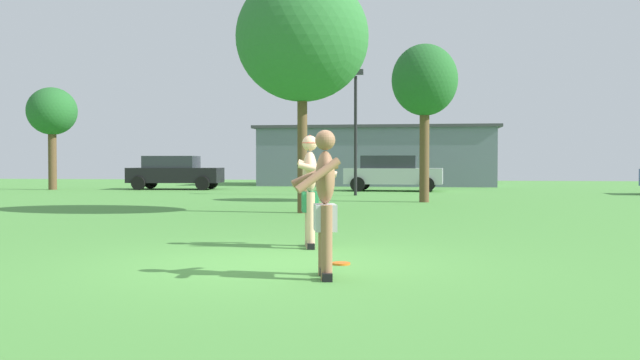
# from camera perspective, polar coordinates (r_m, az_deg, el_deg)

# --- Properties ---
(ground_plane) EXTENTS (80.00, 80.00, 0.00)m
(ground_plane) POSITION_cam_1_polar(r_m,az_deg,el_deg) (8.92, -3.96, -6.94)
(ground_plane) COLOR #4C8E3D
(player_with_cap) EXTENTS (0.69, 0.67, 1.73)m
(player_with_cap) POSITION_cam_1_polar(r_m,az_deg,el_deg) (10.53, -0.81, -0.44)
(player_with_cap) COLOR black
(player_with_cap) RESTS_ON ground_plane
(player_in_gray) EXTENTS (0.64, 0.78, 1.67)m
(player_in_gray) POSITION_cam_1_polar(r_m,az_deg,el_deg) (7.79, 0.38, -1.64)
(player_in_gray) COLOR black
(player_in_gray) RESTS_ON ground_plane
(frisbee) EXTENTS (0.24, 0.24, 0.03)m
(frisbee) POSITION_cam_1_polar(r_m,az_deg,el_deg) (8.87, 1.74, -6.91)
(frisbee) COLOR orange
(frisbee) RESTS_ON ground_plane
(car_silver_near_post) EXTENTS (4.39, 2.21, 1.58)m
(car_silver_near_post) POSITION_cam_1_polar(r_m,az_deg,el_deg) (30.98, 6.02, 0.62)
(car_silver_near_post) COLOR silver
(car_silver_near_post) RESTS_ON ground_plane
(car_black_far_end) EXTENTS (4.42, 2.28, 1.58)m
(car_black_far_end) POSITION_cam_1_polar(r_m,az_deg,el_deg) (33.36, -11.92, 0.66)
(car_black_far_end) COLOR black
(car_black_far_end) RESTS_ON ground_plane
(lamp_post) EXTENTS (0.60, 0.24, 4.87)m
(lamp_post) POSITION_cam_1_polar(r_m,az_deg,el_deg) (26.79, 2.95, 5.25)
(lamp_post) COLOR black
(lamp_post) RESTS_ON ground_plane
(outbuilding_behind_lot) EXTENTS (13.06, 6.21, 3.25)m
(outbuilding_behind_lot) POSITION_cam_1_polar(r_m,az_deg,el_deg) (38.96, 4.75, 1.99)
(outbuilding_behind_lot) COLOR slate
(outbuilding_behind_lot) RESTS_ON ground_plane
(tree_left_field) EXTENTS (2.13, 2.13, 5.11)m
(tree_left_field) POSITION_cam_1_polar(r_m,az_deg,el_deg) (22.72, 8.64, 8.01)
(tree_left_field) COLOR brown
(tree_left_field) RESTS_ON ground_plane
(tree_right_field) EXTENTS (2.29, 2.29, 4.78)m
(tree_right_field) POSITION_cam_1_polar(r_m,az_deg,el_deg) (34.68, -21.26, 5.20)
(tree_right_field) COLOR brown
(tree_right_field) RESTS_ON ground_plane
(tree_behind_players) EXTENTS (3.38, 3.38, 6.11)m
(tree_behind_players) POSITION_cam_1_polar(r_m,az_deg,el_deg) (17.91, -1.48, 11.65)
(tree_behind_players) COLOR brown
(tree_behind_players) RESTS_ON ground_plane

